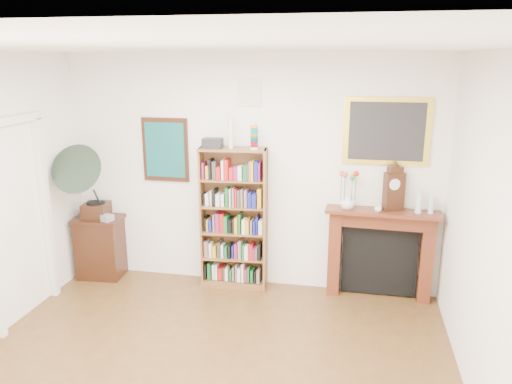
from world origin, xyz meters
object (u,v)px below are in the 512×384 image
fireplace (380,246)px  flower_vase (348,201)px  bottle_right (431,205)px  bookshelf (233,211)px  side_cabinet (101,247)px  cd_stack (107,218)px  teacup (378,209)px  bottle_left (419,202)px  mantel_clock (394,189)px  gramophone (86,178)px

fireplace → flower_vase: flower_vase is taller
bottle_right → bookshelf: bearing=-179.7°
bookshelf → flower_vase: (1.34, 0.00, 0.20)m
side_cabinet → flower_vase: bearing=-3.2°
cd_stack → teacup: bearing=2.4°
fireplace → cd_stack: 3.30m
cd_stack → bottle_left: bottle_left is taller
mantel_clock → teacup: mantel_clock is taller
cd_stack → bottle_left: size_ratio=0.50×
cd_stack → mantel_clock: 3.43m
side_cabinet → bottle_left: (3.85, 0.07, 0.80)m
bookshelf → fireplace: bookshelf is taller
side_cabinet → flower_vase: 3.17m
bookshelf → bottle_left: (2.11, -0.00, 0.23)m
mantel_clock → teacup: bearing=-173.2°
fireplace → teacup: (-0.06, -0.11, 0.48)m
gramophone → bottle_right: 4.01m
bookshelf → side_cabinet: bearing=177.1°
teacup → cd_stack: bearing=-177.6°
side_cabinet → flower_vase: (3.08, 0.07, 0.77)m
flower_vase → bottle_left: 0.77m
flower_vase → bottle_right: bearing=0.6°
bookshelf → gramophone: bookshelf is taller
bookshelf → mantel_clock: bearing=-3.7°
side_cabinet → teacup: bearing=-4.1°
side_cabinet → cd_stack: (0.19, -0.11, 0.44)m
side_cabinet → mantel_clock: size_ratio=1.59×
fireplace → flower_vase: size_ratio=7.35×
bookshelf → bottle_right: bookshelf is taller
bottle_left → gramophone: bearing=-176.7°
cd_stack → teacup: 3.24m
mantel_clock → flower_vase: 0.53m
gramophone → bottle_left: (3.87, 0.22, -0.15)m
flower_vase → bottle_left: (0.77, -0.00, 0.03)m
fireplace → bottle_right: bearing=-4.5°
bookshelf → mantel_clock: bookshelf is taller
mantel_clock → bottle_left: 0.30m
gramophone → mantel_clock: 3.61m
mantel_clock → flower_vase: mantel_clock is taller
gramophone → bottle_right: bearing=-3.5°
bottle_left → flower_vase: bearing=180.0°
bookshelf → bottle_left: size_ratio=8.27×
bookshelf → fireplace: 1.77m
bookshelf → side_cabinet: 1.83m
cd_stack → teacup: size_ratio=1.48×
gramophone → bottle_left: bearing=-3.5°
bookshelf → fireplace: size_ratio=1.55×
fireplace → flower_vase: bearing=-168.5°
fireplace → teacup: 0.50m
gramophone → flower_vase: gramophone is taller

